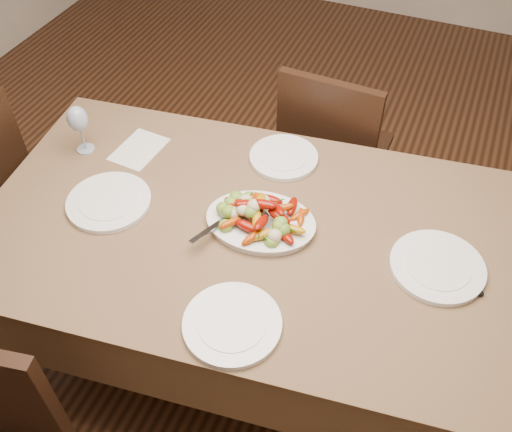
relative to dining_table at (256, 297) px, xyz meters
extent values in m
plane|color=#3C2112|center=(-0.06, 0.17, -0.38)|extent=(6.00, 6.00, 0.00)
cube|color=brown|center=(0.00, 0.00, 0.00)|extent=(1.95, 1.26, 0.76)
ellipsoid|color=white|center=(0.01, 0.02, 0.39)|extent=(0.38, 0.30, 0.02)
cylinder|color=white|center=(-0.51, -0.08, 0.39)|extent=(0.29, 0.29, 0.02)
cylinder|color=white|center=(0.58, 0.06, 0.39)|extent=(0.29, 0.29, 0.02)
cylinder|color=white|center=(-0.04, 0.36, 0.39)|extent=(0.25, 0.25, 0.02)
cylinder|color=white|center=(0.08, -0.37, 0.39)|extent=(0.28, 0.28, 0.02)
cube|color=silver|center=(-0.56, 0.20, 0.38)|extent=(0.17, 0.22, 0.00)
camera|label=1|loc=(0.48, -1.16, 1.76)|focal=40.00mm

